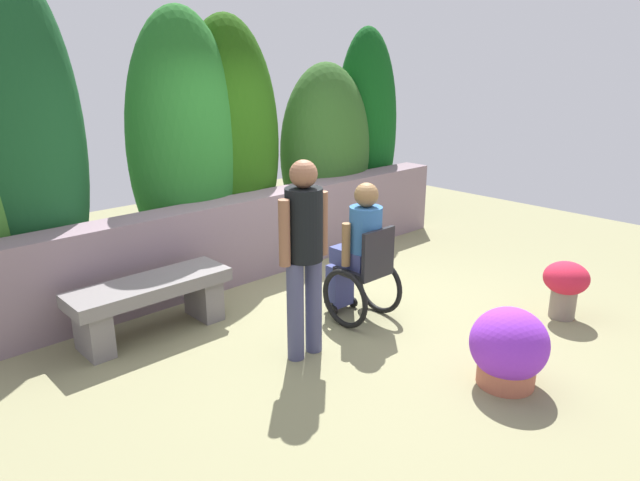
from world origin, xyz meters
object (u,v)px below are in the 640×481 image
object	(u,v)px
person_in_wheelchair	(360,257)
person_standing_companion	(304,247)
stone_bench	(151,299)
flower_pot_terracotta_by_wall	(508,349)
flower_pot_purple_near	(565,284)

from	to	relation	value
person_in_wheelchair	person_standing_companion	size ratio (longest dim) A/B	0.81
person_standing_companion	stone_bench	bearing A→B (deg)	131.94
stone_bench	flower_pot_terracotta_by_wall	size ratio (longest dim) A/B	2.33
stone_bench	flower_pot_purple_near	world-z (taller)	flower_pot_purple_near
stone_bench	flower_pot_purple_near	distance (m)	3.85
person_standing_companion	flower_pot_terracotta_by_wall	xyz separation A→B (m)	(0.81, -1.40, -0.66)
stone_bench	flower_pot_purple_near	size ratio (longest dim) A/B	2.57
stone_bench	person_standing_companion	distance (m)	1.55
flower_pot_terracotta_by_wall	stone_bench	bearing A→B (deg)	120.73
stone_bench	flower_pot_terracotta_by_wall	xyz separation A→B (m)	(1.55, -2.62, -0.05)
stone_bench	flower_pot_terracotta_by_wall	distance (m)	3.04
stone_bench	flower_pot_terracotta_by_wall	bearing A→B (deg)	-66.85
stone_bench	person_standing_companion	xyz separation A→B (m)	(0.75, -1.22, 0.61)
person_standing_companion	flower_pot_purple_near	xyz separation A→B (m)	(2.29, -1.15, -0.61)
person_in_wheelchair	flower_pot_purple_near	distance (m)	1.97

